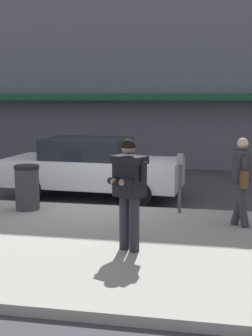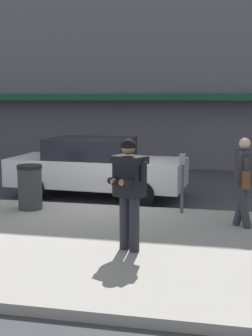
{
  "view_description": "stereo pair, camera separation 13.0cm",
  "coord_description": "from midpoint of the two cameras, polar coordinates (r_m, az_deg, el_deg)",
  "views": [
    {
      "loc": [
        2.85,
        -10.37,
        2.56
      ],
      "look_at": [
        1.48,
        -3.34,
        1.49
      ],
      "focal_mm": 50.0,
      "sensor_mm": 36.0,
      "label": 1
    },
    {
      "loc": [
        2.98,
        -10.34,
        2.56
      ],
      "look_at": [
        1.48,
        -3.34,
        1.49
      ],
      "focal_mm": 50.0,
      "sensor_mm": 36.0,
      "label": 2
    }
  ],
  "objects": [
    {
      "name": "parking_meter",
      "position": [
        9.92,
        6.23,
        -0.77
      ],
      "size": [
        0.12,
        0.18,
        1.27
      ],
      "color": "#4C4C51",
      "rests_on": "sidewalk"
    },
    {
      "name": "sidewalk",
      "position": [
        8.14,
        -3.13,
        -9.33
      ],
      "size": [
        32.0,
        5.3,
        0.14
      ],
      "primitive_type": "cube",
      "color": "#99968E",
      "rests_on": "ground"
    },
    {
      "name": "curb_paint_line",
      "position": [
        10.89,
        0.62,
        -5.08
      ],
      "size": [
        28.0,
        0.12,
        0.01
      ],
      "primitive_type": "cube",
      "color": "silver",
      "rests_on": "ground"
    },
    {
      "name": "trash_bin",
      "position": [
        10.45,
        -12.31,
        -2.31
      ],
      "size": [
        0.55,
        0.55,
        0.98
      ],
      "color": "#38383D",
      "rests_on": "sidewalk"
    },
    {
      "name": "man_texting_on_phone",
      "position": [
        7.36,
        -0.15,
        -1.76
      ],
      "size": [
        0.62,
        0.65,
        1.81
      ],
      "color": "#23232B",
      "rests_on": "sidewalk"
    },
    {
      "name": "storefront_facade",
      "position": [
        19.22,
        5.45,
        18.21
      ],
      "size": [
        28.0,
        4.7,
        11.64
      ],
      "color": "slate",
      "rests_on": "ground"
    },
    {
      "name": "pedestrian_with_bag",
      "position": [
        9.04,
        13.52,
        -1.0
      ],
      "size": [
        0.37,
        0.72,
        1.7
      ],
      "color": "#33333D",
      "rests_on": "sidewalk"
    },
    {
      "name": "parked_sedan_mid",
      "position": [
        12.14,
        -4.43,
        0.11
      ],
      "size": [
        4.6,
        2.14,
        1.54
      ],
      "color": "silver",
      "rests_on": "ground"
    },
    {
      "name": "ground_plane",
      "position": [
        11.06,
        -4.55,
        -4.9
      ],
      "size": [
        80.0,
        80.0,
        0.0
      ],
      "primitive_type": "plane",
      "color": "#3D3D42"
    }
  ]
}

